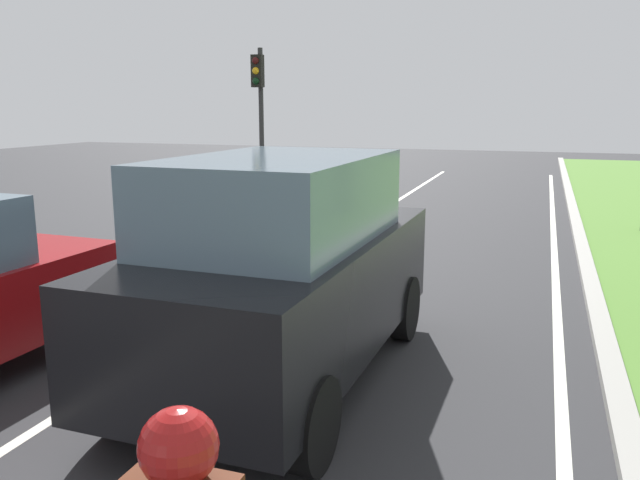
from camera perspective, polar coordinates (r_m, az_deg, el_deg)
ground_plane at (r=12.33m, az=3.11°, el=-1.10°), size 60.00×60.00×0.00m
lane_line_center at (r=12.53m, az=0.04°, el=-0.85°), size 0.12×32.00×0.01m
lane_line_right_edge at (r=11.88m, az=20.06°, el=-2.28°), size 0.12×32.00×0.01m
curb_right at (r=11.89m, az=22.48°, el=-2.17°), size 0.24×48.00×0.12m
car_suv_ahead at (r=6.40m, az=-3.21°, el=-2.51°), size 2.05×4.54×2.28m
traffic_light_overhead_left at (r=19.07m, az=-5.39°, el=12.44°), size 0.32×0.50×4.36m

